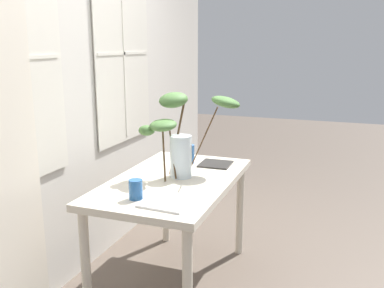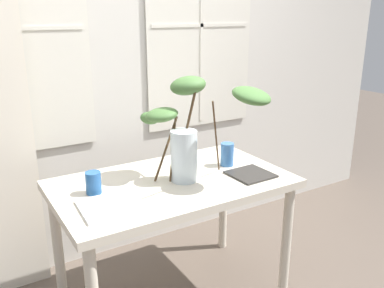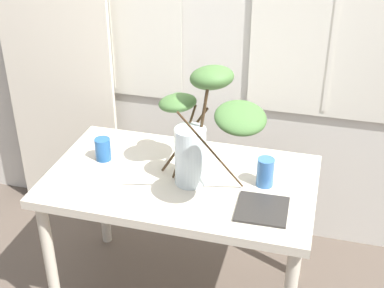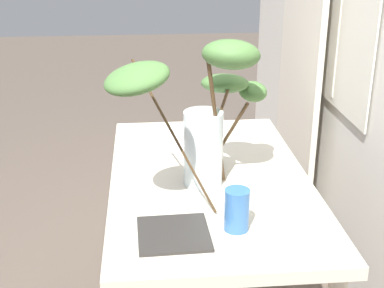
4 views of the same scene
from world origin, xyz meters
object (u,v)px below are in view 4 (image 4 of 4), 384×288
at_px(vase_with_branches, 205,109).
at_px(plate_square_left, 168,137).
at_px(drinking_glass_blue_right, 237,210).
at_px(plate_square_right, 174,234).
at_px(drinking_glass_blue_left, 211,125).
at_px(dining_table, 209,197).

distance_m(vase_with_branches, plate_square_left, 0.61).
xyz_separation_m(drinking_glass_blue_right, plate_square_right, (0.02, -0.20, -0.06)).
height_order(vase_with_branches, drinking_glass_blue_right, vase_with_branches).
xyz_separation_m(drinking_glass_blue_left, drinking_glass_blue_right, (0.82, -0.02, 0.01)).
distance_m(drinking_glass_blue_left, drinking_glass_blue_right, 0.82).
bearing_deg(drinking_glass_blue_left, plate_square_left, -87.69).
distance_m(dining_table, drinking_glass_blue_right, 0.43).
bearing_deg(vase_with_branches, drinking_glass_blue_right, 13.39).
bearing_deg(vase_with_branches, plate_square_right, -22.70).
xyz_separation_m(drinking_glass_blue_right, plate_square_left, (-0.81, -0.18, -0.06)).
height_order(vase_with_branches, drinking_glass_blue_left, vase_with_branches).
xyz_separation_m(dining_table, plate_square_right, (0.41, -0.16, 0.09)).
height_order(dining_table, plate_square_left, plate_square_left).
bearing_deg(plate_square_right, vase_with_branches, 157.30).
distance_m(dining_table, plate_square_left, 0.45).
relative_size(dining_table, plate_square_left, 4.75).
xyz_separation_m(dining_table, plate_square_left, (-0.41, -0.14, 0.10)).
distance_m(drinking_glass_blue_left, plate_square_right, 0.87).
relative_size(dining_table, drinking_glass_blue_left, 11.14).
bearing_deg(plate_square_right, plate_square_left, 178.37).
height_order(dining_table, plate_square_right, plate_square_right).
bearing_deg(dining_table, drinking_glass_blue_right, 5.41).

